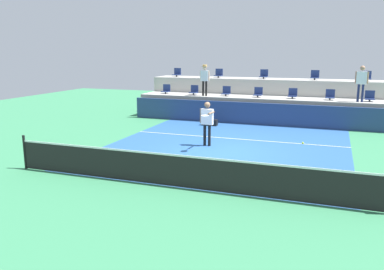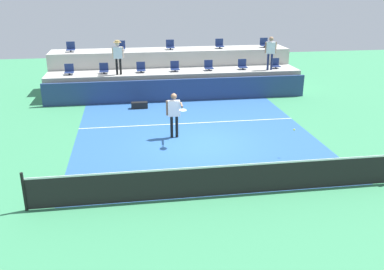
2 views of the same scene
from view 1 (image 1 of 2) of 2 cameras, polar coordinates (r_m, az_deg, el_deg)
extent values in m
plane|color=#388456|center=(14.28, 4.18, -2.57)|extent=(40.00, 40.00, 0.00)
cube|color=#285693|center=(15.21, 5.20, -1.66)|extent=(9.00, 10.00, 0.01)
cube|color=white|center=(16.54, 6.44, -0.56)|extent=(9.00, 0.06, 0.00)
cylinder|color=black|center=(13.24, -23.19, -2.31)|extent=(0.08, 0.08, 1.07)
cube|color=black|center=(10.50, -1.75, -5.35)|extent=(10.40, 0.01, 0.87)
cube|color=white|center=(10.38, -1.76, -3.05)|extent=(10.40, 0.02, 0.05)
cube|color=navy|center=(19.90, 8.91, 3.10)|extent=(13.00, 0.16, 1.10)
cube|color=#ADAAA3|center=(21.15, 9.60, 3.81)|extent=(13.00, 1.80, 1.25)
cube|color=#ADAAA3|center=(22.86, 10.46, 5.46)|extent=(13.00, 1.80, 2.10)
cylinder|color=#2D2D33|center=(22.47, -3.87, 6.16)|extent=(0.08, 0.08, 0.10)
cube|color=navy|center=(22.46, -3.88, 6.34)|extent=(0.44, 0.40, 0.04)
cube|color=navy|center=(22.61, -3.70, 6.91)|extent=(0.44, 0.04, 0.38)
cylinder|color=#2D2D33|center=(21.85, 0.22, 6.02)|extent=(0.08, 0.08, 0.10)
cube|color=navy|center=(21.84, 0.22, 6.20)|extent=(0.44, 0.40, 0.04)
cube|color=navy|center=(21.99, 0.38, 6.79)|extent=(0.44, 0.04, 0.38)
cylinder|color=#2D2D33|center=(21.30, 4.94, 5.82)|extent=(0.08, 0.08, 0.10)
cube|color=navy|center=(21.29, 4.94, 6.01)|extent=(0.44, 0.40, 0.04)
cube|color=navy|center=(21.44, 5.08, 6.61)|extent=(0.44, 0.04, 0.38)
cylinder|color=#2D2D33|center=(20.92, 9.56, 5.59)|extent=(0.08, 0.08, 0.10)
cube|color=navy|center=(20.91, 9.57, 5.78)|extent=(0.44, 0.40, 0.04)
cube|color=navy|center=(21.07, 9.67, 6.39)|extent=(0.44, 0.04, 0.38)
cylinder|color=#2D2D33|center=(20.68, 14.41, 5.30)|extent=(0.08, 0.08, 0.10)
cube|color=navy|center=(20.67, 14.42, 5.50)|extent=(0.44, 0.40, 0.04)
cube|color=navy|center=(20.83, 14.50, 6.12)|extent=(0.44, 0.04, 0.38)
cylinder|color=#2D2D33|center=(20.59, 19.45, 4.97)|extent=(0.08, 0.08, 0.10)
cube|color=navy|center=(20.58, 19.47, 5.16)|extent=(0.44, 0.40, 0.04)
cube|color=navy|center=(20.74, 19.51, 5.79)|extent=(0.44, 0.04, 0.38)
cylinder|color=#2D2D33|center=(20.66, 24.47, 4.59)|extent=(0.08, 0.08, 0.10)
cube|color=navy|center=(20.65, 24.48, 4.79)|extent=(0.44, 0.40, 0.04)
cube|color=navy|center=(20.81, 24.50, 5.42)|extent=(0.44, 0.04, 0.38)
cylinder|color=#2D2D33|center=(24.07, -2.27, 8.60)|extent=(0.08, 0.08, 0.10)
cube|color=navy|center=(24.07, -2.27, 8.77)|extent=(0.44, 0.40, 0.04)
cube|color=navy|center=(24.22, -2.11, 9.29)|extent=(0.44, 0.04, 0.38)
cylinder|color=#2D2D33|center=(23.21, 3.85, 8.46)|extent=(0.08, 0.08, 0.10)
cube|color=navy|center=(23.20, 3.85, 8.63)|extent=(0.44, 0.40, 0.04)
cube|color=navy|center=(23.37, 3.98, 9.17)|extent=(0.44, 0.04, 0.38)
cylinder|color=#2D2D33|center=(22.62, 10.38, 8.20)|extent=(0.08, 0.08, 0.10)
cube|color=navy|center=(22.62, 10.39, 8.37)|extent=(0.44, 0.40, 0.04)
cube|color=navy|center=(22.78, 10.48, 8.92)|extent=(0.44, 0.04, 0.38)
cylinder|color=#2D2D33|center=(22.33, 17.44, 7.80)|extent=(0.08, 0.08, 0.10)
cube|color=navy|center=(22.33, 17.45, 7.97)|extent=(0.44, 0.40, 0.04)
cube|color=navy|center=(22.49, 17.51, 8.53)|extent=(0.44, 0.04, 0.38)
cylinder|color=#2D2D33|center=(22.36, 24.09, 7.31)|extent=(0.08, 0.08, 0.10)
cube|color=navy|center=(22.36, 24.11, 7.49)|extent=(0.44, 0.40, 0.04)
cube|color=navy|center=(22.53, 24.12, 8.05)|extent=(0.44, 0.04, 0.38)
cylinder|color=black|center=(15.22, 1.87, 0.02)|extent=(0.12, 0.12, 0.85)
cylinder|color=black|center=(15.16, 2.55, -0.04)|extent=(0.12, 0.12, 0.85)
cube|color=white|center=(15.06, 2.23, 2.68)|extent=(0.47, 0.21, 0.60)
sphere|color=#846047|center=(14.99, 2.24, 4.42)|extent=(0.24, 0.24, 0.23)
cylinder|color=#846047|center=(15.15, 1.30, 2.81)|extent=(0.07, 0.07, 0.56)
cylinder|color=#846047|center=(14.68, 2.82, 3.22)|extent=(0.10, 0.54, 0.07)
cylinder|color=black|center=(14.34, 2.30, 3.02)|extent=(0.05, 0.26, 0.04)
ellipsoid|color=silver|center=(14.09, 1.89, 2.86)|extent=(0.28, 0.34, 0.03)
cylinder|color=black|center=(21.33, 1.63, 6.81)|extent=(0.12, 0.12, 0.80)
cylinder|color=black|center=(21.25, 2.08, 6.79)|extent=(0.12, 0.12, 0.80)
cube|color=white|center=(21.24, 1.87, 8.62)|extent=(0.45, 0.22, 0.56)
sphere|color=beige|center=(21.22, 1.88, 9.79)|extent=(0.24, 0.24, 0.22)
cylinder|color=beige|center=(21.34, 1.25, 8.69)|extent=(0.08, 0.08, 0.53)
cylinder|color=beige|center=(21.14, 2.50, 8.65)|extent=(0.08, 0.08, 0.53)
cylinder|color=tan|center=(21.21, 1.88, 9.99)|extent=(0.42, 0.42, 0.01)
cylinder|color=tan|center=(21.21, 1.88, 10.11)|extent=(0.25, 0.25, 0.09)
cylinder|color=navy|center=(20.30, 23.07, 5.65)|extent=(0.13, 0.13, 0.84)
cylinder|color=navy|center=(20.28, 23.61, 5.60)|extent=(0.13, 0.13, 0.84)
cube|color=white|center=(20.23, 23.51, 7.65)|extent=(0.48, 0.25, 0.60)
sphere|color=#A87A5B|center=(20.21, 23.62, 8.93)|extent=(0.26, 0.26, 0.23)
cylinder|color=#A87A5B|center=(20.26, 22.77, 7.76)|extent=(0.08, 0.08, 0.56)
cylinder|color=#A87A5B|center=(20.21, 24.26, 7.63)|extent=(0.08, 0.08, 0.56)
sphere|color=#CCE033|center=(12.05, 15.85, -1.13)|extent=(0.07, 0.07, 0.07)
cube|color=black|center=(19.46, 2.62, 1.84)|extent=(0.76, 0.28, 0.30)
camera|label=2|loc=(6.48, -81.37, 19.87)|focal=39.24mm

